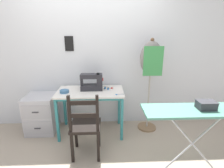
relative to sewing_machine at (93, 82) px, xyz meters
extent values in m
plane|color=tan|center=(-0.04, -0.36, -0.87)|extent=(14.00, 14.00, 0.00)
cube|color=silver|center=(-0.04, 0.31, 0.40)|extent=(10.00, 0.05, 2.55)
cube|color=black|center=(-0.39, 0.27, 0.60)|extent=(0.14, 0.01, 0.24)
cube|color=silver|center=(-0.04, -0.06, -0.14)|extent=(1.07, 0.60, 0.02)
cube|color=teal|center=(-0.04, -0.32, -0.17)|extent=(0.99, 0.03, 0.04)
cube|color=teal|center=(-0.54, -0.32, -0.51)|extent=(0.04, 0.04, 0.72)
cube|color=teal|center=(0.45, -0.32, -0.51)|extent=(0.04, 0.04, 0.72)
cube|color=teal|center=(-0.54, 0.20, -0.51)|extent=(0.04, 0.04, 0.72)
cube|color=teal|center=(0.45, 0.20, -0.51)|extent=(0.04, 0.04, 0.72)
cube|color=#28282D|center=(-0.02, 0.00, -0.09)|extent=(0.35, 0.18, 0.08)
cube|color=#28282D|center=(0.11, 0.00, 0.05)|extent=(0.09, 0.16, 0.19)
cube|color=#28282D|center=(-0.04, 0.00, 0.11)|extent=(0.31, 0.14, 0.07)
cube|color=#28282D|center=(-0.18, 0.00, 0.01)|extent=(0.04, 0.10, 0.12)
cylinder|color=#B22D2D|center=(0.16, 0.00, 0.05)|extent=(0.02, 0.06, 0.06)
cylinder|color=#99999E|center=(0.11, 0.00, 0.15)|extent=(0.01, 0.01, 0.02)
cylinder|color=teal|center=(-0.44, -0.13, -0.10)|extent=(0.14, 0.14, 0.04)
cylinder|color=#243D54|center=(-0.44, -0.13, -0.08)|extent=(0.11, 0.11, 0.01)
cube|color=silver|center=(0.43, -0.24, -0.12)|extent=(0.10, 0.04, 0.00)
cube|color=silver|center=(0.44, -0.25, -0.12)|extent=(0.10, 0.01, 0.00)
torus|color=#2870B7|center=(0.37, -0.26, -0.12)|extent=(0.03, 0.03, 0.01)
torus|color=#2870B7|center=(0.37, -0.25, -0.12)|extent=(0.03, 0.03, 0.01)
cylinder|color=#2875C1|center=(0.20, 0.03, -0.11)|extent=(0.03, 0.03, 0.04)
cylinder|color=beige|center=(0.20, 0.03, -0.09)|extent=(0.03, 0.03, 0.00)
cylinder|color=beige|center=(0.20, 0.03, -0.12)|extent=(0.03, 0.03, 0.00)
cylinder|color=#2875C1|center=(0.25, -0.01, -0.11)|extent=(0.03, 0.03, 0.04)
cylinder|color=beige|center=(0.25, -0.01, -0.09)|extent=(0.04, 0.04, 0.00)
cylinder|color=beige|center=(0.25, -0.01, -0.12)|extent=(0.04, 0.04, 0.00)
cylinder|color=red|center=(0.31, 0.04, -0.11)|extent=(0.03, 0.03, 0.03)
cylinder|color=beige|center=(0.31, 0.04, -0.09)|extent=(0.04, 0.04, 0.00)
cylinder|color=beige|center=(0.31, 0.04, -0.12)|extent=(0.04, 0.04, 0.00)
cube|color=black|center=(-0.07, -0.62, -0.43)|extent=(0.40, 0.38, 0.04)
cube|color=black|center=(-0.24, -0.46, -0.66)|extent=(0.04, 0.04, 0.42)
cube|color=black|center=(0.10, -0.46, -0.66)|extent=(0.04, 0.04, 0.42)
cube|color=black|center=(-0.24, -0.78, -0.66)|extent=(0.04, 0.04, 0.42)
cube|color=black|center=(0.10, -0.78, -0.66)|extent=(0.04, 0.04, 0.42)
cube|color=black|center=(-0.24, -0.78, -0.17)|extent=(0.04, 0.04, 0.48)
cube|color=black|center=(0.10, -0.78, -0.17)|extent=(0.04, 0.04, 0.48)
cube|color=black|center=(-0.07, -0.78, -0.03)|extent=(0.34, 0.02, 0.06)
cube|color=black|center=(-0.07, -0.78, -0.19)|extent=(0.34, 0.02, 0.06)
cube|color=#B7B7BC|center=(-0.89, 0.04, -0.55)|extent=(0.48, 0.49, 0.64)
cube|color=#A8A8AD|center=(-0.89, -0.21, -0.41)|extent=(0.44, 0.01, 0.23)
cube|color=#333338|center=(-0.89, -0.22, -0.41)|extent=(0.10, 0.01, 0.02)
cube|color=#A8A8AD|center=(-0.89, -0.21, -0.69)|extent=(0.44, 0.01, 0.23)
cube|color=#333338|center=(-0.89, -0.22, -0.69)|extent=(0.10, 0.01, 0.02)
cylinder|color=#846647|center=(0.94, 0.02, -0.86)|extent=(0.32, 0.32, 0.03)
cylinder|color=#ADA89E|center=(0.94, 0.02, -0.33)|extent=(0.03, 0.03, 1.04)
ellipsoid|color=gray|center=(0.94, 0.02, 0.38)|extent=(0.36, 0.26, 0.54)
sphere|color=brown|center=(0.94, 0.02, 0.67)|extent=(0.06, 0.06, 0.06)
cube|color=#3D934C|center=(0.94, -0.11, 0.36)|extent=(0.30, 0.01, 0.45)
cube|color=#518E7A|center=(1.21, -1.03, -0.03)|extent=(1.19, 0.36, 0.02)
cylinder|color=#B7B7BC|center=(1.21, -1.03, -0.46)|extent=(0.73, 0.02, 0.85)
cylinder|color=#B7B7BC|center=(1.21, -1.03, -0.46)|extent=(0.73, 0.02, 0.85)
cube|color=#333338|center=(1.30, -1.02, 0.02)|extent=(0.19, 0.14, 0.08)
cube|color=#38383D|center=(1.30, -1.02, 0.07)|extent=(0.20, 0.14, 0.01)
camera|label=1|loc=(0.20, -2.73, 0.80)|focal=28.00mm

